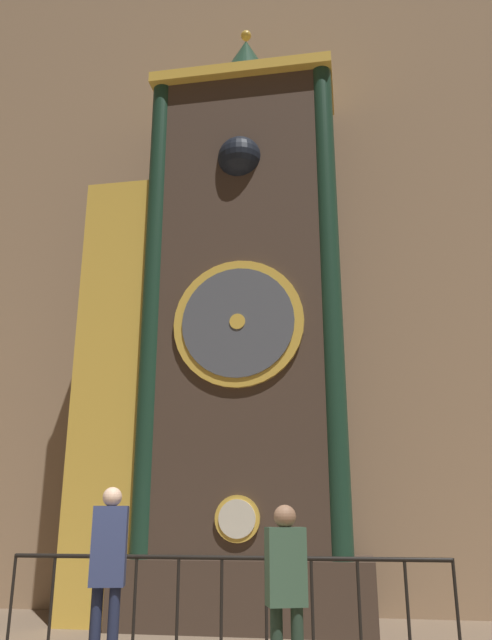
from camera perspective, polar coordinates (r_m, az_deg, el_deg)
cathedral_back_wall at (r=12.49m, az=-1.52°, el=8.04°), size 24.00×0.32×13.84m
clock_tower at (r=10.36m, az=-2.17°, el=-0.96°), size 4.59×1.82×10.54m
railing_fence at (r=7.64m, az=-2.26°, el=-24.43°), size 5.10×0.05×1.11m
visitor_near at (r=6.80m, az=-12.48°, el=-20.83°), size 0.38×0.30×1.82m
visitor_far at (r=5.98m, az=3.68°, el=-22.77°), size 0.39×0.32×1.63m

